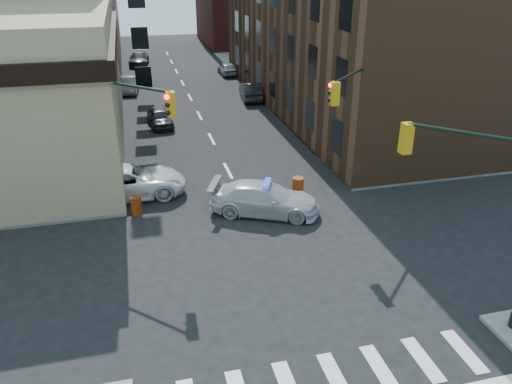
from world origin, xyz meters
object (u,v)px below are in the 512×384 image
barrel_road (298,187)px  barricade_nw_a (112,186)px  police_car (265,199)px  pedestrian_a (31,204)px  parked_car_wfar (129,85)px  pedestrian_b (70,193)px  pickup (128,182)px  parked_car_wnear (160,117)px  parked_car_enear (251,91)px  barrel_bank (136,206)px

barrel_road → barricade_nw_a: (-9.63, 2.29, 0.09)m
police_car → pedestrian_a: bearing=103.7°
pedestrian_a → barrel_road: size_ratio=1.44×
parked_car_wfar → pedestrian_b: pedestrian_b is taller
pickup → parked_car_wnear: (2.53, 12.07, -0.16)m
parked_car_enear → barrel_road: bearing=89.3°
police_car → pedestrian_a: (-11.10, 1.96, 0.14)m
parked_car_wnear → barrel_road: size_ratio=3.71×
police_car → barrel_bank: size_ratio=5.72×
barrel_bank → parked_car_enear: bearing=62.2°
parked_car_enear → barricade_nw_a: parked_car_enear is taller
pedestrian_a → pickup: bearing=20.9°
police_car → parked_car_enear: 22.16m
barrel_bank → pedestrian_a: bearing=173.4°
barrel_road → parked_car_wfar: bearing=107.8°
pedestrian_a → parked_car_wnear: bearing=63.3°
police_car → pedestrian_a: 11.28m
parked_car_wfar → pedestrian_b: size_ratio=2.77×
barrel_road → barrel_bank: bearing=-179.6°
police_car → parked_car_wfar: size_ratio=1.27×
police_car → parked_car_wnear: bearing=37.9°
pedestrian_b → barrel_road: pedestrian_b is taller
parked_car_wnear → barrel_road: bearing=-72.1°
parked_car_wnear → barricade_nw_a: size_ratio=3.11×
pickup → barrel_road: (8.75, -2.21, -0.30)m
parked_car_wfar → pedestrian_a: size_ratio=2.76×
barrel_road → pedestrian_b: bearing=173.7°
barrel_bank → barricade_nw_a: 2.62m
pickup → police_car: bearing=-120.8°
pedestrian_a → police_car: bearing=-9.4°
parked_car_wnear → police_car: bearing=-81.4°
pickup → parked_car_enear: pickup is taller
barrel_bank → barricade_nw_a: size_ratio=0.74×
police_car → pickup: (-6.52, 3.65, 0.05)m
pedestrian_a → barricade_nw_a: pedestrian_a is taller
pedestrian_b → barrel_road: 11.68m
barrel_bank → parked_car_wnear: bearing=81.2°
barricade_nw_a → pedestrian_a: bearing=-154.2°
pickup → barrel_bank: pickup is taller
barrel_road → barrel_bank: size_ratio=1.13×
pickup → barrel_bank: (0.30, -2.26, -0.36)m
pickup → parked_car_wnear: 12.33m
pickup → pedestrian_b: pedestrian_b is taller
parked_car_wfar → parked_car_enear: 11.85m
police_car → parked_car_wfar: (-6.01, 27.16, -0.08)m
parked_car_wfar → parked_car_enear: size_ratio=0.92×
parked_car_wfar → barricade_nw_a: size_ratio=3.34×
parked_car_enear → pedestrian_a: pedestrian_a is taller
parked_car_wnear → pedestrian_b: size_ratio=2.58×
parked_car_wnear → pedestrian_a: (-7.11, -13.77, 0.25)m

